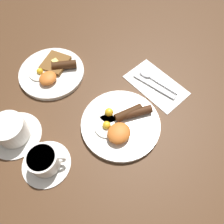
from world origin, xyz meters
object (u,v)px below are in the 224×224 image
object	(u,v)px
breakfast_plate_far	(52,72)
knife	(157,87)
breakfast_plate_near	(121,124)
spoon	(149,76)
teacup_far	(11,131)
teacup_near	(45,161)

from	to	relation	value
breakfast_plate_far	knife	xyz separation A→B (m)	(0.20, -0.32, -0.01)
breakfast_plate_near	spoon	distance (m)	0.22
knife	spoon	size ratio (longest dim) A/B	1.05
breakfast_plate_far	teacup_far	bearing A→B (deg)	-157.08
breakfast_plate_far	teacup_near	bearing A→B (deg)	-133.51
breakfast_plate_far	knife	size ratio (longest dim) A/B	1.41
teacup_near	spoon	xyz separation A→B (m)	(0.46, -0.03, -0.02)
breakfast_plate_near	teacup_far	bearing A→B (deg)	137.78
teacup_far	knife	world-z (taller)	teacup_far
breakfast_plate_near	teacup_far	distance (m)	0.33
breakfast_plate_far	teacup_near	xyz separation A→B (m)	(-0.23, -0.25, 0.02)
breakfast_plate_near	knife	size ratio (longest dim) A/B	1.50
spoon	teacup_far	bearing A→B (deg)	67.53
teacup_far	spoon	xyz separation A→B (m)	(0.46, -0.17, -0.03)
breakfast_plate_near	breakfast_plate_far	bearing A→B (deg)	90.91
breakfast_plate_far	teacup_far	distance (m)	0.26
teacup_far	knife	bearing A→B (deg)	-26.79
breakfast_plate_far	spoon	world-z (taller)	breakfast_plate_far
breakfast_plate_far	teacup_near	size ratio (longest dim) A/B	1.66
breakfast_plate_near	teacup_near	world-z (taller)	teacup_near
teacup_far	breakfast_plate_near	bearing A→B (deg)	-42.22
teacup_near	spoon	bearing A→B (deg)	-3.66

